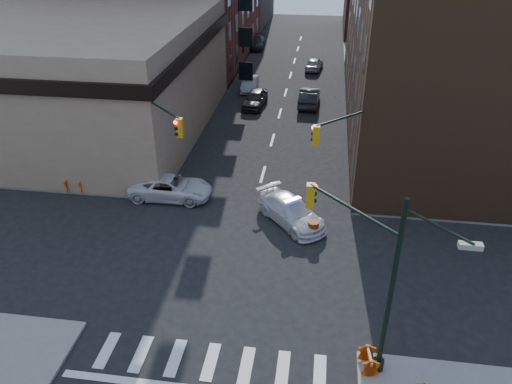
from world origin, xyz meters
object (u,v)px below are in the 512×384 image
(parked_car_wfar, at_px, (250,84))
(barrel_road, at_px, (313,230))
(parked_car_enear, at_px, (309,97))
(barricade_nw_a, at_px, (116,180))
(pickup, at_px, (171,188))
(parked_car_wnear, at_px, (255,99))
(pedestrian_a, at_px, (119,180))
(barricade_se_a, at_px, (369,361))
(barrel_bank, at_px, (173,195))
(police_car, at_px, (291,212))
(pedestrian_b, at_px, (124,179))

(parked_car_wfar, height_order, barrel_road, parked_car_wfar)
(parked_car_enear, xyz_separation_m, barricade_nw_a, (-11.93, -17.89, -0.18))
(pickup, relative_size, parked_car_wnear, 1.17)
(pedestrian_a, relative_size, barrel_road, 1.62)
(barricade_se_a, bearing_deg, parked_car_wfar, 8.55)
(parked_car_wnear, height_order, barricade_nw_a, parked_car_wnear)
(parked_car_wfar, bearing_deg, pickup, -95.59)
(barrel_bank, bearing_deg, pickup, 124.63)
(parked_car_wfar, bearing_deg, police_car, -76.66)
(parked_car_wnear, bearing_deg, barricade_se_a, -68.49)
(pickup, xyz_separation_m, barricade_se_a, (11.86, -12.34, -0.19))
(pickup, distance_m, barricade_nw_a, 4.03)
(pedestrian_a, xyz_separation_m, barrel_road, (12.66, -3.27, -0.49))
(parked_car_wfar, height_order, barrel_bank, parked_car_wfar)
(pickup, distance_m, pedestrian_b, 3.17)
(police_car, height_order, barricade_nw_a, police_car)
(barrel_road, xyz_separation_m, barricade_nw_a, (-13.23, 4.00, 0.09))
(pedestrian_a, relative_size, pedestrian_b, 1.00)
(parked_car_enear, bearing_deg, barricade_nw_a, 58.48)
(parked_car_enear, relative_size, pedestrian_b, 2.79)
(barrel_road, xyz_separation_m, barrel_bank, (-8.97, 2.87, -0.09))
(parked_car_wfar, bearing_deg, barrel_road, -74.61)
(parked_car_wnear, bearing_deg, barrel_bank, -93.56)
(parked_car_wfar, xyz_separation_m, barricade_se_a, (10.10, -34.47, -0.14))
(police_car, bearing_deg, pedestrian_b, 129.24)
(parked_car_wfar, bearing_deg, pedestrian_b, -103.64)
(pickup, bearing_deg, parked_car_wnear, -10.43)
(parked_car_wnear, relative_size, parked_car_enear, 0.91)
(police_car, xyz_separation_m, barricade_nw_a, (-11.87, 2.52, -0.10))
(pickup, xyz_separation_m, parked_car_enear, (7.96, 18.60, 0.08))
(pedestrian_b, bearing_deg, barricade_se_a, -36.61)
(pedestrian_b, xyz_separation_m, barrel_road, (12.41, -3.43, -0.49))
(parked_car_enear, relative_size, barrel_road, 4.53)
(police_car, height_order, pickup, police_car)
(parked_car_enear, bearing_deg, police_car, 92.01)
(pickup, xyz_separation_m, pedestrian_a, (-3.40, -0.02, 0.30))
(barricade_se_a, distance_m, barricade_nw_a, 20.51)
(pedestrian_a, xyz_separation_m, barrel_bank, (3.68, -0.40, -0.58))
(parked_car_enear, xyz_separation_m, barrel_road, (1.30, -21.89, -0.27))
(barricade_nw_a, bearing_deg, pedestrian_b, -24.24)
(parked_car_wnear, xyz_separation_m, barrel_road, (6.30, -20.81, -0.22))
(barrel_bank, bearing_deg, barricade_nw_a, 165.21)
(barrel_bank, bearing_deg, police_car, -10.40)
(parked_car_enear, distance_m, barricade_nw_a, 21.51)
(pedestrian_b, height_order, barricade_nw_a, pedestrian_b)
(barrel_road, bearing_deg, police_car, 132.62)
(pickup, bearing_deg, barricade_nw_a, 79.05)
(parked_car_enear, bearing_deg, pedestrian_a, 60.79)
(parked_car_enear, distance_m, barrel_bank, 20.51)
(pedestrian_b, height_order, barrel_bank, pedestrian_b)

